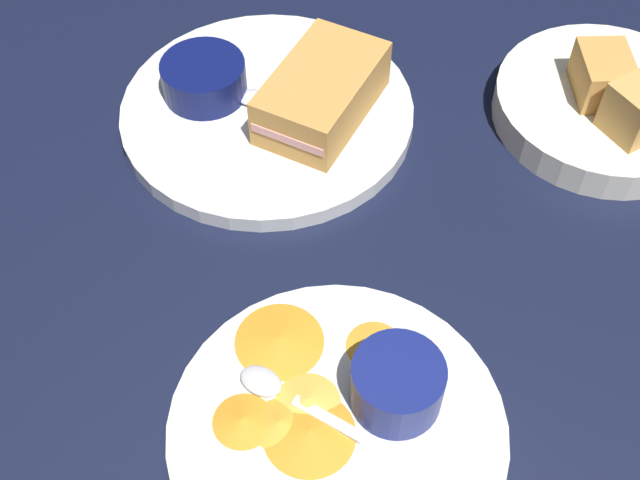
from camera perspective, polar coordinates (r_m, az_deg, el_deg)
ground_plane at (r=71.19cm, az=-0.09°, el=0.74°), size 110.00×110.00×3.00cm
plate_sandwich_main at (r=77.72cm, az=-3.65°, el=8.76°), size 27.05×27.05×1.60cm
sandwich_half_near at (r=74.78cm, az=0.14°, el=10.11°), size 13.79×8.63×4.80cm
ramekin_dark_sauce at (r=77.93cm, az=-8.02°, el=11.06°), size 7.78×7.78×3.40cm
spoon_by_dark_ramekin at (r=77.22cm, az=-3.70°, el=9.59°), size 2.84×9.96×0.80cm
plate_chips_companion at (r=58.89cm, az=1.19°, el=-13.05°), size 23.57×23.57×1.60cm
ramekin_light_gravy at (r=57.37cm, az=5.35°, el=-9.82°), size 6.47×6.47×4.09cm
spoon_by_gravy_ramekin at (r=59.04cm, az=-3.02°, el=-10.29°), size 2.97×9.96×0.80cm
plantain_chip_scatter at (r=59.09cm, az=-1.54°, el=-10.23°), size 14.61×13.63×0.60cm
bread_basket_rear at (r=80.91cm, az=19.22°, el=8.83°), size 20.27×20.27×7.73cm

